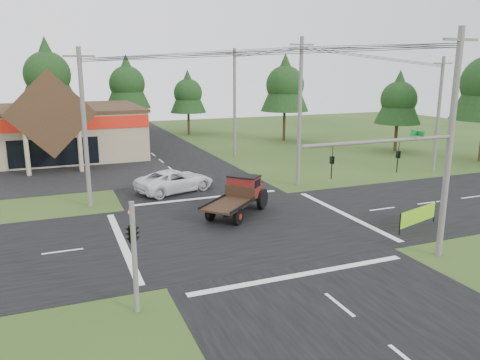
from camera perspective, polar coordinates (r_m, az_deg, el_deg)
ground at (r=27.66m, az=0.43°, el=-5.84°), size 120.00×120.00×0.00m
road_ns at (r=27.65m, az=0.43°, el=-5.82°), size 12.00×120.00×0.02m
road_ew at (r=27.65m, az=0.43°, el=-5.82°), size 120.00×12.00×0.02m
parking_apron at (r=44.29m, az=-26.65°, el=0.09°), size 28.00×14.00×0.02m
traffic_signal_mast at (r=23.39m, az=21.05°, el=0.94°), size 8.12×0.24×7.00m
traffic_signal_corner at (r=17.90m, az=-13.05°, el=-5.13°), size 0.53×2.48×4.40m
utility_pole_nr at (r=24.35m, az=24.21°, el=4.02°), size 2.00×0.30×11.00m
utility_pole_nw at (r=32.43m, az=-18.44°, el=6.11°), size 2.00×0.30×10.50m
utility_pole_ne at (r=36.96m, az=7.30°, el=8.28°), size 2.00×0.30×11.50m
utility_pole_far at (r=45.48m, az=23.03°, el=7.44°), size 2.00×0.30×10.20m
utility_pole_n at (r=49.63m, az=-0.66°, el=9.48°), size 2.00×0.30×11.20m
tree_row_c at (r=65.16m, az=-22.46°, el=12.05°), size 7.28×7.28×13.13m
tree_row_d at (r=66.92m, az=-13.62°, el=11.52°), size 6.16×6.16×11.11m
tree_row_e at (r=66.69m, az=-6.37°, el=10.65°), size 5.04×5.04×9.09m
tree_side_ne at (r=60.96m, az=5.51°, el=11.69°), size 6.16×6.16×11.11m
tree_side_e_near at (r=55.47m, az=18.80°, el=9.50°), size 5.04×5.04×9.09m
antique_flatbed_truck at (r=29.62m, az=-0.45°, el=-2.09°), size 5.74×5.52×2.41m
roadside_banner at (r=29.29m, az=20.87°, el=-4.30°), size 3.67×1.24×1.30m
white_pickup at (r=35.83m, az=-7.93°, el=-0.09°), size 6.62×4.54×1.68m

